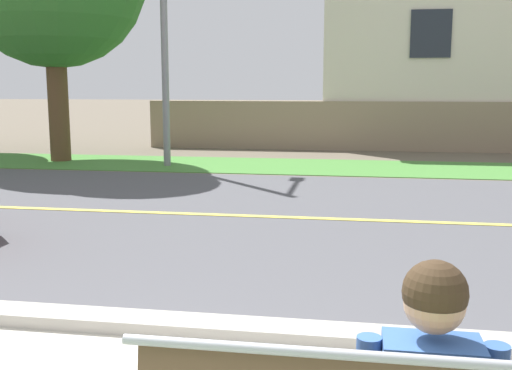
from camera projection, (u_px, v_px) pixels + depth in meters
ground_plane at (293, 198)px, 10.04m from camera, size 140.00×140.00×0.00m
curb_edge at (213, 328)px, 4.53m from camera, size 44.00×0.30×0.11m
street_asphalt at (282, 217)px, 8.58m from camera, size 52.00×8.00×0.01m
road_centre_line at (282, 217)px, 8.58m from camera, size 48.00×0.14×0.01m
far_verge_grass at (311, 167)px, 13.95m from camera, size 48.00×2.80×0.02m
garden_wall at (370, 126)px, 17.40m from camera, size 13.00×0.36×1.40m
house_across_street at (497, 39)px, 19.46m from camera, size 11.51×6.91×6.51m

